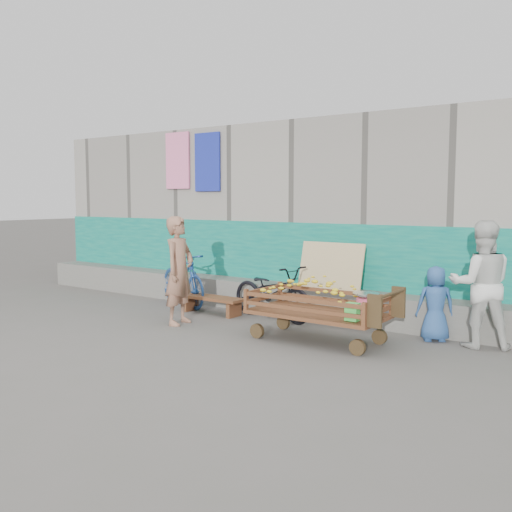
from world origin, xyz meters
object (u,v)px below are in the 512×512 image
Objects in this scene: child at (435,304)px; bicycle_dark at (272,292)px; banana_cart at (315,299)px; woman at (481,284)px; bicycle_blue at (183,279)px; vendor_man at (179,271)px; bench at (212,301)px.

bicycle_dark is at bearing -29.03° from child.
banana_cart is 1.19× the size of bicycle_dark.
bicycle_dark is (-2.38, -0.11, -0.07)m from child.
bicycle_dark is at bearing -21.90° from woman.
woman reaches higher than child.
woman is at bearing -66.70° from bicycle_blue.
bicycle_blue is (-2.94, 0.76, -0.07)m from banana_cart.
banana_cart is 1.20× the size of vendor_man.
bench is at bearing -3.92° from vendor_man.
child is 4.16m from bicycle_blue.
woman reaches higher than bicycle_dark.
woman is (1.75, 0.89, 0.23)m from banana_cart.
vendor_man is at bearing -83.38° from bench.
banana_cart is 1.97m from woman.
woman reaches higher than banana_cart.
woman reaches higher than bench.
bicycle_blue reaches higher than bicycle_dark.
vendor_man reaches higher than bench.
banana_cart reaches higher than bench.
woman is 0.60m from child.
woman is 1.00× the size of bicycle_blue.
bicycle_dark is at bearing -51.16° from vendor_man.
child reaches higher than bicycle_blue.
bicycle_dark is (0.98, 0.22, 0.21)m from bench.
banana_cart is 1.70× the size of bench.
bicycle_blue is (-4.69, -0.12, -0.30)m from woman.
vendor_man reaches higher than woman.
banana_cart is at bearing -14.38° from bench.
vendor_man reaches higher than child.
banana_cart is 2.07m from vendor_man.
vendor_man is 1.41m from bicycle_dark.
banana_cart is 1.39m from bicycle_dark.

